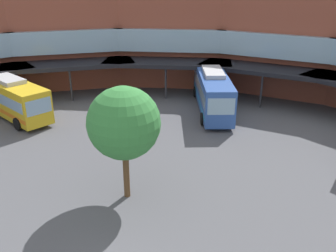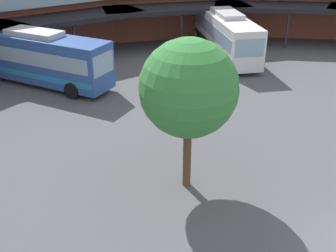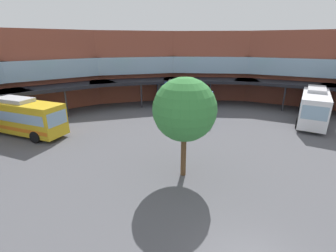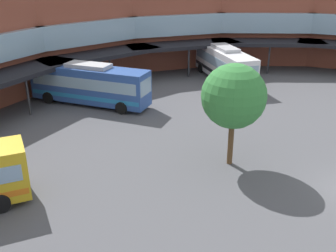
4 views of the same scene
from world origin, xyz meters
The scene contains 4 objects.
station_building centered at (0.00, 22.18, 5.10)m, with size 72.56×35.64×10.16m.
bus_0 centered at (-16.74, 16.96, 1.83)m, with size 10.31×6.90×3.63m.
bus_3 centered at (0.40, 23.83, 1.96)m, with size 5.78×11.56×3.88m.
plaza_tree centered at (-1.68, 7.68, 4.66)m, with size 4.09×4.09×6.72m.
Camera 1 is at (6.05, -9.79, 12.43)m, focal length 40.06 mm.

